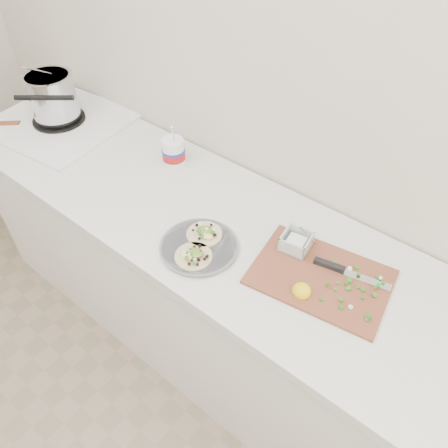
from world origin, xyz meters
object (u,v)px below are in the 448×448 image
Objects in this scene: stove at (55,105)px; taco_plate at (199,245)px; bacon_plate at (5,125)px; tub at (173,150)px; cutboard at (320,272)px.

taco_plate is (1.07, -0.20, -0.08)m from stove.
stove is 2.87× the size of bacon_plate.
tub reaches higher than cutboard.
bacon_plate is at bearing -160.57° from tub.
tub is (-0.41, 0.31, 0.05)m from taco_plate.
stove is 2.42× the size of taco_plate.
taco_plate is 1.25m from bacon_plate.
stove is 3.04× the size of tub.
cutboard is (0.80, -0.15, -0.05)m from tub.
tub is 0.94× the size of bacon_plate.
tub is at bearing 19.43° from bacon_plate.
stove reaches higher than cutboard.
tub is 0.89m from bacon_plate.
stove is 1.46m from cutboard.
stove reaches higher than bacon_plate.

